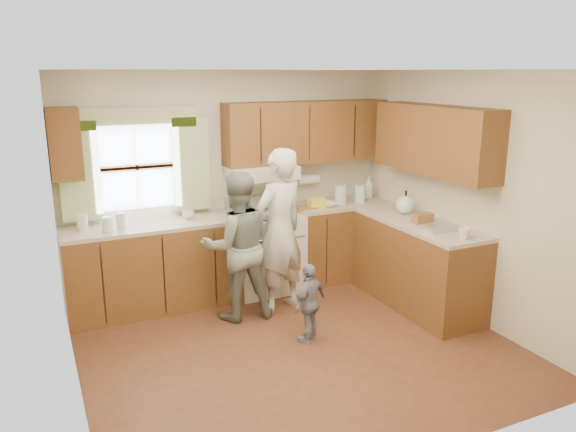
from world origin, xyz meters
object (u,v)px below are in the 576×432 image
woman_left (279,231)px  woman_right (237,246)px  stove (266,251)px  child (310,303)px

woman_left → woman_right: bearing=-18.6°
stove → woman_left: bearing=-98.8°
stove → woman_right: 0.86m
stove → child: (-0.14, -1.38, -0.08)m
stove → woman_right: size_ratio=0.70×
woman_left → woman_right: woman_left is taller
woman_right → stove: bearing=-127.6°
woman_left → woman_right: (-0.46, 0.00, -0.10)m
woman_left → child: bearing=68.1°
woman_right → child: 0.98m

